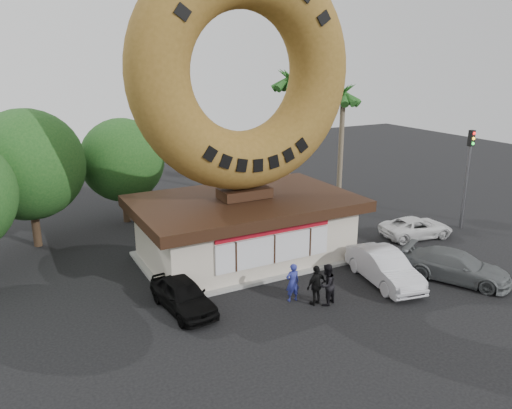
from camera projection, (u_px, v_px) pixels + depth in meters
The scene contains 16 objects.
ground at pixel (308, 305), 21.31m from camera, with size 90.00×90.00×0.00m, color black.
donut_shop at pixel (245, 226), 25.88m from camera, with size 11.20×7.20×3.80m.
giant_donut at pixel (244, 72), 23.69m from camera, with size 11.41×11.41×2.91m, color olive.
tree_west at pixel (28, 165), 26.74m from camera, with size 6.00×6.00×7.65m.
tree_mid at pixel (122, 160), 31.08m from camera, with size 5.20×5.20×6.63m.
palm_near at pixel (289, 84), 34.15m from camera, with size 2.60×2.60×9.75m.
palm_far at pixel (343, 98), 34.71m from camera, with size 2.60×2.60×8.75m.
street_lamp at pixel (151, 148), 32.76m from camera, with size 2.11×0.20×8.00m.
traffic_signal at pixel (468, 167), 29.88m from camera, with size 0.30×0.38×6.07m.
person_left at pixel (293, 282), 21.49m from camera, with size 0.63×0.41×1.73m, color navy.
person_center at pixel (327, 285), 21.17m from camera, with size 0.89×0.70×1.84m, color black.
person_right at pixel (316, 285), 21.17m from camera, with size 1.05×0.44×1.79m, color black.
car_black at pixel (183, 295), 20.77m from camera, with size 1.61×4.01×1.37m, color black.
car_silver at pixel (384, 267), 23.30m from camera, with size 1.63×4.68×1.54m, color #B4B4BA.
car_grey at pixel (457, 266), 23.55m from camera, with size 1.98×4.86×1.41m, color slate.
car_white at pixel (416, 227), 29.24m from camera, with size 1.98×4.29×1.19m, color silver.
Camera 1 is at (-10.97, -15.92, 10.20)m, focal length 35.00 mm.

